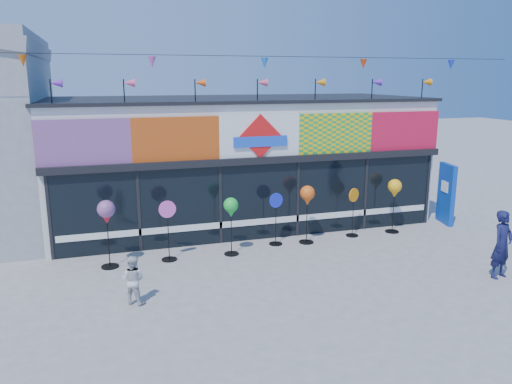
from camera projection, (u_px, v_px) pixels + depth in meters
name	position (u px, v px, depth m)	size (l,w,h in m)	color
ground	(303.00, 282.00, 11.83)	(80.00, 80.00, 0.00)	gray
kite_shop	(237.00, 159.00, 16.90)	(16.00, 5.70, 5.31)	silver
blue_sign	(446.00, 194.00, 16.44)	(0.36, 1.00, 1.99)	#0A3CA4
spinner_0	(106.00, 214.00, 12.46)	(0.45, 0.45, 1.76)	black
spinner_1	(168.00, 229.00, 13.08)	(0.46, 0.41, 1.62)	black
spinner_2	(231.00, 209.00, 13.41)	(0.41, 0.41, 1.60)	black
spinner_3	(276.00, 217.00, 14.34)	(0.43, 0.39, 1.53)	black
spinner_4	(307.00, 197.00, 14.36)	(0.43, 0.43, 1.72)	black
spinner_5	(353.00, 211.00, 15.12)	(0.40, 0.38, 1.50)	black
spinner_6	(395.00, 190.00, 15.38)	(0.43, 0.43, 1.69)	black
adult_man	(502.00, 244.00, 11.95)	(0.61, 0.40, 1.67)	#13153E
child	(133.00, 280.00, 10.62)	(0.52, 0.30, 1.07)	silver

